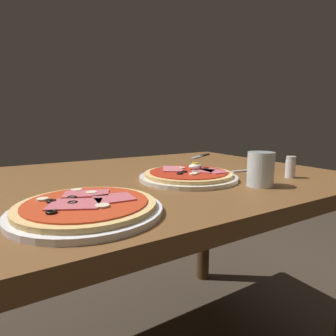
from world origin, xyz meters
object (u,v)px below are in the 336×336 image
at_px(knife, 202,156).
at_px(water_glass_near, 260,171).
at_px(pizza_across_left, 87,208).
at_px(dining_table, 145,207).
at_px(fork, 247,170).
at_px(salt_shaker, 290,167).
at_px(pizza_foreground, 188,175).

bearing_deg(knife, water_glass_near, -114.20).
bearing_deg(water_glass_near, pizza_across_left, 178.22).
height_order(dining_table, pizza_across_left, pizza_across_left).
height_order(dining_table, fork, fork).
xyz_separation_m(pizza_across_left, fork, (0.61, 0.16, -0.01)).
relative_size(water_glass_near, salt_shaker, 1.38).
bearing_deg(water_glass_near, dining_table, 125.73).
bearing_deg(knife, pizza_foreground, -132.41).
relative_size(pizza_foreground, knife, 1.63).
bearing_deg(pizza_across_left, pizza_foreground, 24.07).
bearing_deg(dining_table, water_glass_near, -54.27).
height_order(dining_table, knife, knife).
relative_size(dining_table, knife, 6.91).
distance_m(water_glass_near, fork, 0.23).
relative_size(dining_table, pizza_foreground, 4.23).
xyz_separation_m(pizza_foreground, water_glass_near, (0.11, -0.17, 0.03)).
distance_m(pizza_across_left, fork, 0.63).
bearing_deg(pizza_foreground, fork, 1.41).
xyz_separation_m(fork, salt_shaker, (0.02, -0.15, 0.03)).
relative_size(knife, salt_shaker, 2.69).
distance_m(pizza_across_left, water_glass_near, 0.47).
bearing_deg(salt_shaker, dining_table, 145.33).
height_order(dining_table, salt_shaker, salt_shaker).
distance_m(pizza_across_left, knife, 0.92).
xyz_separation_m(knife, salt_shaker, (-0.09, -0.56, 0.03)).
bearing_deg(pizza_foreground, dining_table, 128.27).
distance_m(pizza_foreground, salt_shaker, 0.32).
xyz_separation_m(fork, knife, (0.12, 0.41, 0.00)).
xyz_separation_m(pizza_across_left, salt_shaker, (0.63, 0.01, 0.02)).
distance_m(dining_table, knife, 0.56).
height_order(water_glass_near, fork, water_glass_near).
height_order(pizza_foreground, fork, pizza_foreground).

